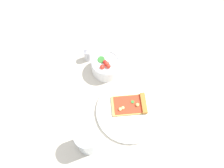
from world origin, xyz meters
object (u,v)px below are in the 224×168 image
paper_napkin (146,62)px  pepper_shaker (88,54)px  plate (129,111)px  soda_glass (87,141)px  salad_bowl (106,66)px  pizza_slice_main (132,105)px

paper_napkin → pepper_shaker: bearing=-7.4°
plate → soda_glass: size_ratio=2.12×
salad_bowl → soda_glass: 0.34m
plate → paper_napkin: (-0.10, -0.24, -0.01)m
plate → paper_napkin: size_ratio=2.43×
pepper_shaker → pizza_slice_main: bearing=125.6°
plate → pepper_shaker: size_ratio=3.76×
salad_bowl → paper_napkin: bearing=-170.1°
pizza_slice_main → pepper_shaker: bearing=-54.4°
plate → paper_napkin: bearing=-112.6°
plate → pepper_shaker: bearing=-58.3°
pepper_shaker → salad_bowl: bearing=140.2°
plate → salad_bowl: (0.09, -0.21, 0.03)m
pizza_slice_main → pepper_shaker: (0.18, -0.25, 0.02)m
paper_napkin → pepper_shaker: size_ratio=1.55×
plate → pizza_slice_main: size_ratio=1.89×
salad_bowl → soda_glass: (0.08, 0.33, 0.02)m
paper_napkin → plate: bearing=67.4°
salad_bowl → paper_napkin: 0.19m
plate → salad_bowl: salad_bowl is taller
salad_bowl → paper_napkin: salad_bowl is taller
pizza_slice_main → paper_napkin: pizza_slice_main is taller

